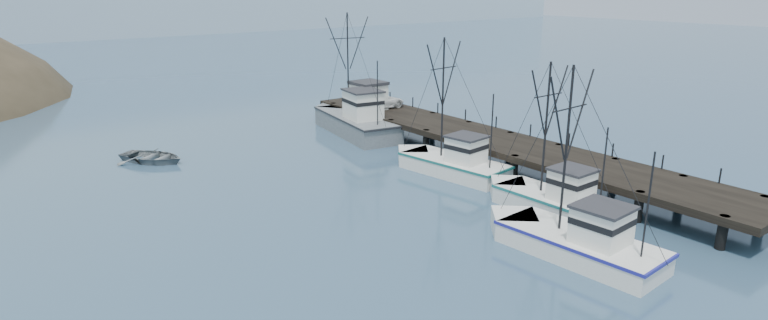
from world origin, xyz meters
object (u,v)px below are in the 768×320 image
pickup_truck (380,101)px  pier (489,140)px  work_vessel (355,121)px  motorboat (153,162)px  trawler_far (451,163)px  trawler_mid (574,241)px  pier_shed (368,95)px  trawler_near (552,200)px

pickup_truck → pier: bearing=-179.5°
work_vessel → motorboat: size_ratio=2.48×
trawler_far → pickup_truck: 16.46m
trawler_mid → pier: bearing=57.7°
trawler_mid → pickup_truck: bearing=72.6°
work_vessel → motorboat: work_vessel is taller
trawler_far → motorboat: (-17.55, 17.28, -0.82)m
pier_shed → pier: bearing=-84.8°
trawler_near → motorboat: 32.17m
trawler_near → trawler_far: size_ratio=0.93×
trawler_near → pier_shed: size_ratio=3.13×
pier_shed → pickup_truck: bearing=-21.1°
trawler_mid → pier_shed: trawler_mid is taller
trawler_mid → pier_shed: bearing=74.7°
pier → trawler_far: size_ratio=4.09×
trawler_mid → pier_shed: 31.98m
pier → motorboat: 28.08m
pier → trawler_mid: 18.32m
pier_shed → work_vessel: bearing=-160.4°
pier → motorboat: size_ratio=7.78×
pier → trawler_mid: size_ratio=4.12×
trawler_mid → pickup_truck: size_ratio=2.03×
pier → trawler_near: bearing=-117.4°
trawler_mid → pickup_truck: 31.83m
trawler_far → pier_shed: trawler_far is taller
pier_shed → motorboat: (-21.27, 1.23, -3.42)m
trawler_far → work_vessel: size_ratio=0.77×
pier → work_vessel: bearing=104.1°
pier → trawler_mid: bearing=-122.3°
pier → pickup_truck: pickup_truck is taller
pickup_truck → work_vessel: bearing=95.7°
pier_shed → pickup_truck: size_ratio=0.61×
work_vessel → trawler_mid: bearing=-101.6°
work_vessel → pier_shed: bearing=19.6°
work_vessel → pickup_truck: (3.37, 0.37, 1.50)m
trawler_near → work_vessel: 25.28m
pier_shed → trawler_far: bearing=-103.0°
trawler_far → work_vessel: bearing=84.6°
trawler_near → pickup_truck: trawler_near is taller
pier_shed → pickup_truck: pier_shed is taller
trawler_mid → motorboat: bearing=111.9°
trawler_mid → work_vessel: size_ratio=0.76×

